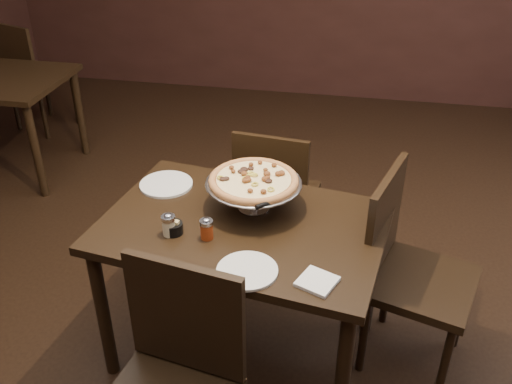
# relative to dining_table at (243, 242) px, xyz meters

# --- Properties ---
(room) EXTENTS (6.04, 7.04, 2.84)m
(room) POSITION_rel_dining_table_xyz_m (-0.02, 0.06, 0.74)
(room) COLOR black
(room) RESTS_ON ground
(dining_table) EXTENTS (1.33, 0.99, 0.77)m
(dining_table) POSITION_rel_dining_table_xyz_m (0.00, 0.00, 0.00)
(dining_table) COLOR black
(dining_table) RESTS_ON ground
(pizza_stand) EXTENTS (0.43, 0.43, 0.18)m
(pizza_stand) POSITION_rel_dining_table_xyz_m (0.02, 0.13, 0.25)
(pizza_stand) COLOR #B3B4BB
(pizza_stand) RESTS_ON dining_table
(parmesan_shaker) EXTENTS (0.06, 0.06, 0.11)m
(parmesan_shaker) POSITION_rel_dining_table_xyz_m (-0.29, -0.14, 0.15)
(parmesan_shaker) COLOR beige
(parmesan_shaker) RESTS_ON dining_table
(pepper_flake_shaker) EXTENTS (0.06, 0.06, 0.10)m
(pepper_flake_shaker) POSITION_rel_dining_table_xyz_m (-0.12, -0.14, 0.15)
(pepper_flake_shaker) COLOR maroon
(pepper_flake_shaker) RESTS_ON dining_table
(packet_caddy) EXTENTS (0.08, 0.08, 0.06)m
(packet_caddy) POSITION_rel_dining_table_xyz_m (-0.27, -0.13, 0.13)
(packet_caddy) COLOR black
(packet_caddy) RESTS_ON dining_table
(napkin_stack) EXTENTS (0.17, 0.17, 0.01)m
(napkin_stack) POSITION_rel_dining_table_xyz_m (0.36, -0.34, 0.11)
(napkin_stack) COLOR silver
(napkin_stack) RESTS_ON dining_table
(plate_left) EXTENTS (0.26, 0.26, 0.01)m
(plate_left) POSITION_rel_dining_table_xyz_m (-0.43, 0.25, 0.11)
(plate_left) COLOR silver
(plate_left) RESTS_ON dining_table
(plate_near) EXTENTS (0.24, 0.24, 0.01)m
(plate_near) POSITION_rel_dining_table_xyz_m (0.09, -0.33, 0.11)
(plate_near) COLOR silver
(plate_near) RESTS_ON dining_table
(serving_spatula) EXTENTS (0.18, 0.18, 0.03)m
(serving_spatula) POSITION_rel_dining_table_xyz_m (0.12, -0.04, 0.24)
(serving_spatula) COLOR #B3B4BB
(serving_spatula) RESTS_ON pizza_stand
(chair_far) EXTENTS (0.46, 0.46, 0.90)m
(chair_far) POSITION_rel_dining_table_xyz_m (0.03, 0.73, -0.18)
(chair_far) COLOR black
(chair_far) RESTS_ON ground
(chair_near) EXTENTS (0.53, 0.53, 0.98)m
(chair_near) POSITION_rel_dining_table_xyz_m (-0.11, -0.71, -0.13)
(chair_near) COLOR black
(chair_near) RESTS_ON ground
(chair_side) EXTENTS (0.58, 0.58, 0.99)m
(chair_side) POSITION_rel_dining_table_xyz_m (0.74, 0.12, -0.13)
(chair_side) COLOR black
(chair_side) RESTS_ON ground
(bg_chair_far) EXTENTS (0.57, 0.57, 0.96)m
(bg_chair_far) POSITION_rel_dining_table_xyz_m (-2.33, 2.22, -0.14)
(bg_chair_far) COLOR black
(bg_chair_far) RESTS_ON ground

